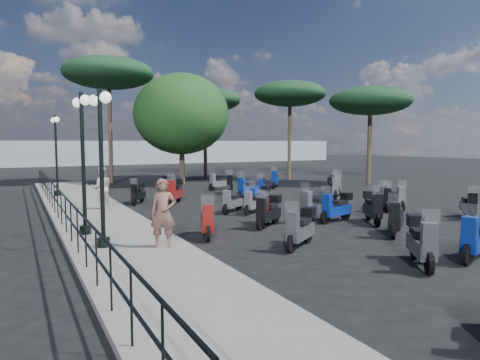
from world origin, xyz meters
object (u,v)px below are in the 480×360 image
pine_0 (205,100)px  pine_2 (109,74)px  lamp_post_0 (101,158)px  lamp_post_1 (83,154)px  scooter_22 (261,187)px  scooter_16 (248,190)px  scooter_11 (230,185)px  pine_1 (290,94)px  scooter_14 (315,208)px  scooter_17 (219,183)px  scooter_28 (333,188)px  scooter_31 (232,203)px  scooter_5 (175,192)px  woman (163,213)px  scooter_15 (336,208)px  scooter_26 (383,198)px  scooter_29 (336,183)px  scooter_2 (207,222)px  scooter_21 (383,200)px  scooter_4 (138,194)px  lamp_post_2 (56,150)px  scooter_9 (253,203)px  scooter_7 (476,240)px  scooter_1 (300,229)px  scooter_6 (422,243)px  scooter_27 (397,199)px  pedestrian_far (101,188)px  scooter_8 (266,212)px  scooter_19 (469,207)px  pine_3 (370,101)px  scooter_30 (336,185)px  scooter_3 (269,212)px  scooter_13 (396,220)px  scooter_10 (259,198)px  scooter_20 (373,208)px  scooter_23 (275,180)px

pine_0 → pine_2: (-7.35, -0.48, 1.44)m
lamp_post_0 → lamp_post_1: (-0.19, 1.87, 0.05)m
lamp_post_0 → scooter_22: 12.97m
scooter_16 → pine_0: bearing=-41.8°
scooter_11 → pine_1: 11.91m
scooter_14 → pine_0: size_ratio=0.26×
lamp_post_1 → scooter_17: lamp_post_1 is taller
pine_1 → lamp_post_0: bearing=-136.4°
scooter_28 → scooter_31: bearing=43.3°
pine_0 → scooter_11: bearing=-105.7°
scooter_5 → scooter_28: scooter_5 is taller
woman → scooter_15: 6.96m
scooter_26 → scooter_29: (3.08, 6.64, -0.06)m
lamp_post_0 → scooter_2: (3.08, 0.33, -2.00)m
scooter_21 → scooter_17: bearing=-45.3°
scooter_4 → scooter_14: (4.54, -7.39, 0.04)m
lamp_post_2 → scooter_31: (5.90, -8.07, -2.06)m
scooter_9 → scooter_11: bearing=-52.2°
scooter_4 → pine_2: bearing=-62.1°
scooter_31 → pine_2: (-1.83, 15.16, 7.13)m
lamp_post_2 → scooter_7: 19.00m
scooter_4 → scooter_15: size_ratio=0.83×
scooter_1 → scooter_26: 8.00m
scooter_6 → scooter_27: bearing=-97.6°
pedestrian_far → scooter_31: size_ratio=1.32×
pine_1 → scooter_11: bearing=-143.0°
scooter_8 → scooter_27: size_ratio=0.90×
scooter_1 → pine_0: (6.48, 21.66, 5.60)m
scooter_5 → scooter_19: size_ratio=1.21×
scooter_6 → pine_3: 20.40m
lamp_post_0 → scooter_30: bearing=18.9°
scooter_14 → pedestrian_far: bearing=33.1°
scooter_2 → scooter_21: (8.48, 1.17, -0.03)m
scooter_5 → pine_1: bearing=-110.9°
scooter_8 → scooter_26: bearing=-135.7°
pedestrian_far → scooter_11: size_ratio=1.07×
scooter_6 → scooter_19: scooter_6 is taller
woman → scooter_6: 6.34m
woman → scooter_3: 4.53m
scooter_30 → scooter_28: bearing=73.5°
pedestrian_far → scooter_26: 11.83m
scooter_22 → pine_2: 14.18m
scooter_13 → scooter_22: size_ratio=1.08×
scooter_28 → scooter_30: 1.61m
lamp_post_1 → scooter_10: lamp_post_1 is taller
lamp_post_0 → scooter_31: (5.80, 4.03, -2.05)m
scooter_20 → scooter_23: bearing=-74.3°
pedestrian_far → scooter_21: (10.44, -5.14, -0.57)m
scooter_27 → pine_1: (4.35, 14.46, 6.05)m
scooter_26 → scooter_14: bearing=58.8°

